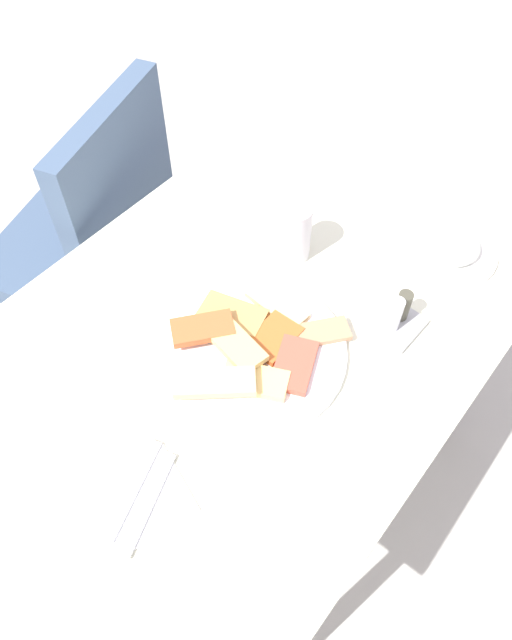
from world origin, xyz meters
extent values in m
plane|color=#B9B6AD|center=(0.00, 0.00, 0.00)|extent=(6.00, 6.00, 0.00)
cube|color=silver|center=(0.00, 0.00, 0.71)|extent=(1.01, 0.78, 0.02)
cylinder|color=#564D49|center=(0.44, -0.33, 0.35)|extent=(0.04, 0.04, 0.70)
cylinder|color=#564D49|center=(-0.44, 0.33, 0.35)|extent=(0.04, 0.04, 0.70)
cylinder|color=#564D49|center=(0.44, 0.33, 0.35)|extent=(0.04, 0.04, 0.70)
cube|color=#455B78|center=(0.05, 0.68, 0.39)|extent=(0.53, 0.53, 0.06)
cube|color=#455B78|center=(0.10, 0.50, 0.65)|extent=(0.40, 0.17, 0.46)
cylinder|color=#8E6E4F|center=(0.17, 0.92, 0.18)|extent=(0.03, 0.03, 0.36)
cylinder|color=#8E6E4F|center=(-0.19, 0.80, 0.18)|extent=(0.03, 0.03, 0.36)
cylinder|color=#8E6E4F|center=(0.29, 0.55, 0.18)|extent=(0.03, 0.03, 0.36)
cylinder|color=#8E6E4F|center=(-0.08, 0.44, 0.18)|extent=(0.03, 0.03, 0.36)
cylinder|color=white|center=(-0.07, -0.04, 0.73)|extent=(0.33, 0.33, 0.01)
cube|color=#CA543F|center=(-0.05, -0.12, 0.74)|extent=(0.12, 0.10, 0.01)
cube|color=#E3BF75|center=(-0.09, -0.03, 0.76)|extent=(0.07, 0.11, 0.01)
cube|color=#EFBC87|center=(-0.17, -0.05, 0.76)|extent=(0.13, 0.13, 0.02)
cube|color=#EECB8A|center=(0.03, -0.02, 0.74)|extent=(0.06, 0.12, 0.01)
cube|color=tan|center=(-0.04, 0.03, 0.75)|extent=(0.09, 0.13, 0.01)
cube|color=#F3D17A|center=(-0.12, -0.09, 0.75)|extent=(0.10, 0.12, 0.02)
cube|color=#D86032|center=(-0.10, 0.04, 0.76)|extent=(0.12, 0.11, 0.01)
cube|color=tan|center=(0.02, -0.11, 0.74)|extent=(0.12, 0.11, 0.01)
cube|color=#CC632A|center=(-0.03, -0.06, 0.74)|extent=(0.09, 0.07, 0.01)
cylinder|color=white|center=(0.35, -0.18, 0.73)|extent=(0.21, 0.21, 0.01)
ellipsoid|color=white|center=(0.35, -0.18, 0.75)|extent=(0.14, 0.16, 0.05)
cylinder|color=silver|center=(0.16, 0.04, 0.79)|extent=(0.08, 0.08, 0.12)
cube|color=white|center=(-0.37, -0.08, 0.73)|extent=(0.16, 0.16, 0.00)
cube|color=silver|center=(-0.37, -0.10, 0.73)|extent=(0.16, 0.07, 0.00)
cube|color=silver|center=(-0.37, -0.06, 0.73)|extent=(0.16, 0.07, 0.00)
cube|color=#B2B2B7|center=(0.14, -0.20, 0.73)|extent=(0.09, 0.09, 0.01)
cylinder|color=white|center=(0.12, -0.20, 0.78)|extent=(0.03, 0.03, 0.07)
cylinder|color=#4A4739|center=(0.15, -0.20, 0.77)|extent=(0.03, 0.03, 0.06)
camera|label=1|loc=(-0.51, -0.41, 1.61)|focal=33.72mm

